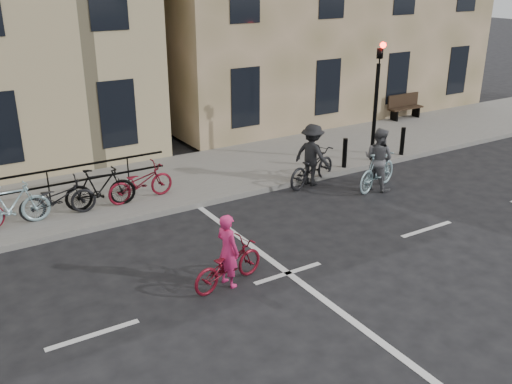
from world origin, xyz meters
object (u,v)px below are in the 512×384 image
traffic_light (377,87)px  cyclist_dark (312,161)px  cyclist_grey (378,165)px  bench (404,105)px  cyclist_pink (228,261)px

traffic_light → cyclist_dark: (-2.70, -0.44, -1.76)m
traffic_light → cyclist_grey: (-1.36, -1.69, -1.74)m
traffic_light → bench: (4.80, 3.39, -1.78)m
traffic_light → cyclist_dark: 3.25m
cyclist_pink → cyclist_grey: bearing=-81.3°
cyclist_grey → cyclist_dark: cyclist_dark is taller
cyclist_grey → cyclist_dark: (-1.34, 1.25, -0.01)m
cyclist_grey → cyclist_dark: bearing=29.3°
traffic_light → bench: size_ratio=2.44×
traffic_light → bench: traffic_light is taller
cyclist_pink → cyclist_grey: size_ratio=0.93×
traffic_light → cyclist_pink: 8.70m
bench → cyclist_pink: 14.34m
traffic_light → cyclist_grey: traffic_light is taller
bench → cyclist_grey: cyclist_grey is taller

